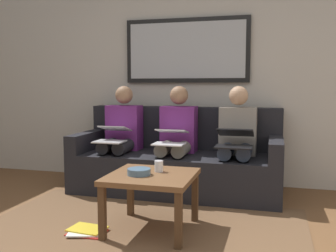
{
  "coord_description": "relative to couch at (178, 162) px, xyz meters",
  "views": [
    {
      "loc": [
        -1.0,
        1.92,
        1.15
      ],
      "look_at": [
        0.0,
        -1.7,
        0.75
      ],
      "focal_mm": 41.15,
      "sensor_mm": 36.0,
      "label": 1
    }
  ],
  "objects": [
    {
      "name": "person_right",
      "position": [
        0.64,
        0.07,
        0.3
      ],
      "size": [
        0.38,
        0.58,
        1.14
      ],
      "color": "#66236B",
      "rests_on": "couch"
    },
    {
      "name": "couch",
      "position": [
        0.0,
        0.0,
        0.0
      ],
      "size": [
        2.2,
        0.9,
        0.9
      ],
      "color": "black",
      "rests_on": "ground_plane"
    },
    {
      "name": "person_left",
      "position": [
        -0.64,
        0.07,
        0.3
      ],
      "size": [
        0.38,
        0.58,
        1.14
      ],
      "color": "gray",
      "rests_on": "couch"
    },
    {
      "name": "bowl",
      "position": [
        0.0,
        1.27,
        0.17
      ],
      "size": [
        0.18,
        0.18,
        0.05
      ],
      "primitive_type": "cylinder",
      "color": "slate",
      "rests_on": "coffee_table"
    },
    {
      "name": "person_middle",
      "position": [
        0.0,
        0.07,
        0.3
      ],
      "size": [
        0.38,
        0.58,
        1.14
      ],
      "color": "#66236B",
      "rests_on": "couch"
    },
    {
      "name": "coffee_table",
      "position": [
        -0.09,
        1.22,
        0.08
      ],
      "size": [
        0.66,
        0.66,
        0.45
      ],
      "color": "brown",
      "rests_on": "ground_plane"
    },
    {
      "name": "laptop_white",
      "position": [
        0.0,
        0.31,
        0.32
      ],
      "size": [
        0.31,
        0.35,
        0.15
      ],
      "color": "white"
    },
    {
      "name": "framed_mirror",
      "position": [
        0.0,
        -0.39,
        1.24
      ],
      "size": [
        1.46,
        0.05,
        0.74
      ],
      "color": "black"
    },
    {
      "name": "area_rug",
      "position": [
        0.0,
        1.27,
        -0.31
      ],
      "size": [
        2.6,
        1.8,
        0.01
      ],
      "primitive_type": "cube",
      "color": "brown",
      "rests_on": "ground_plane"
    },
    {
      "name": "wall_rear",
      "position": [
        0.0,
        -0.48,
        0.99
      ],
      "size": [
        6.0,
        0.12,
        2.6
      ],
      "primitive_type": "cube",
      "color": "beige",
      "rests_on": "ground_plane"
    },
    {
      "name": "laptop_silver",
      "position": [
        0.64,
        0.3,
        0.32
      ],
      "size": [
        0.31,
        0.39,
        0.16
      ],
      "color": "silver"
    },
    {
      "name": "laptop_black",
      "position": [
        -0.64,
        0.3,
        0.32
      ],
      "size": [
        0.35,
        0.4,
        0.17
      ],
      "color": "black"
    },
    {
      "name": "magazine_stack",
      "position": [
        0.38,
        1.42,
        -0.29
      ],
      "size": [
        0.33,
        0.28,
        0.03
      ],
      "color": "red",
      "rests_on": "ground_plane"
    },
    {
      "name": "cup",
      "position": [
        -0.12,
        1.12,
        0.19
      ],
      "size": [
        0.07,
        0.07,
        0.09
      ],
      "primitive_type": "cylinder",
      "color": "silver",
      "rests_on": "coffee_table"
    }
  ]
}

